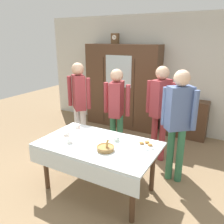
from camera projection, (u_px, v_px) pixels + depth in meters
The scene contains 19 objects.
ground_plane at pixel (106, 182), 3.63m from camera, with size 12.00×12.00×0.00m, color #846B4C.
back_wall at pixel (162, 74), 5.42m from camera, with size 6.40×0.10×2.70m, color silver.
dining_table at pixel (97, 151), 3.24m from camera, with size 1.68×0.99×0.76m.
wall_cabinet at pixel (122, 87), 5.69m from camera, with size 1.87×0.46×2.04m.
mantel_clock at pixel (115, 39), 5.44m from camera, with size 0.18×0.11×0.24m.
bookshelf_low at pixel (185, 118), 5.19m from camera, with size 0.96×0.35×0.87m.
book_stack at pixel (187, 97), 5.04m from camera, with size 0.18×0.22×0.11m.
tea_cup_center at pixel (116, 139), 3.30m from camera, with size 0.13×0.13×0.06m.
tea_cup_front_edge at pixel (77, 126), 3.77m from camera, with size 0.13×0.13×0.06m.
tea_cup_back_edge at pixel (70, 141), 3.24m from camera, with size 0.13×0.13×0.06m.
tea_cup_mid_left at pixel (66, 134), 3.48m from camera, with size 0.13×0.13×0.06m.
bread_basket at pixel (106, 148), 3.02m from camera, with size 0.24×0.24×0.16m.
pastry_plate at pixel (146, 145), 3.16m from camera, with size 0.28×0.28×0.05m.
spoon_far_left at pixel (127, 157), 2.84m from camera, with size 0.12×0.02×0.01m.
spoon_back_edge at pixel (88, 137), 3.42m from camera, with size 0.12×0.02×0.01m.
person_near_right_end at pixel (117, 105), 4.11m from camera, with size 0.52×0.40×1.67m.
person_behind_table_left at pixel (160, 105), 4.01m from camera, with size 0.52×0.41×1.73m.
person_by_cabinet at pixel (79, 98), 4.40m from camera, with size 0.52×0.39×1.74m.
person_behind_table_right at pixel (179, 116), 3.38m from camera, with size 0.52×0.39×1.75m.
Camera 1 is at (1.60, -2.68, 2.17)m, focal length 36.80 mm.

